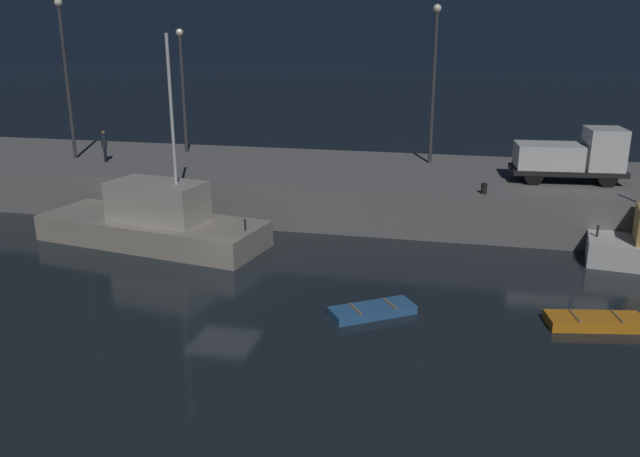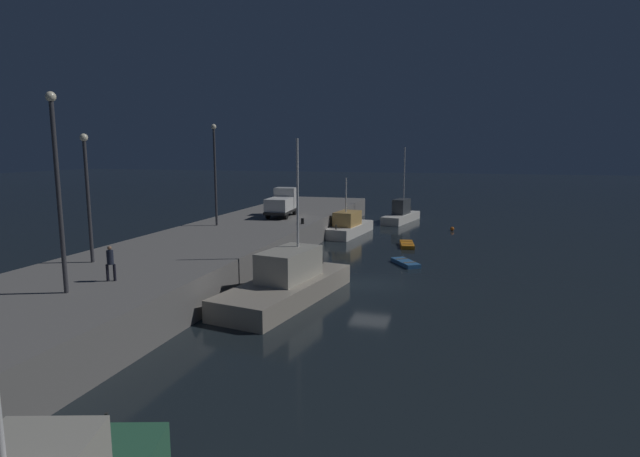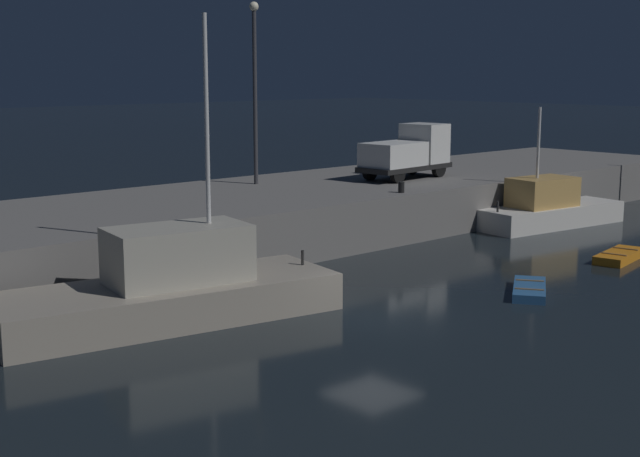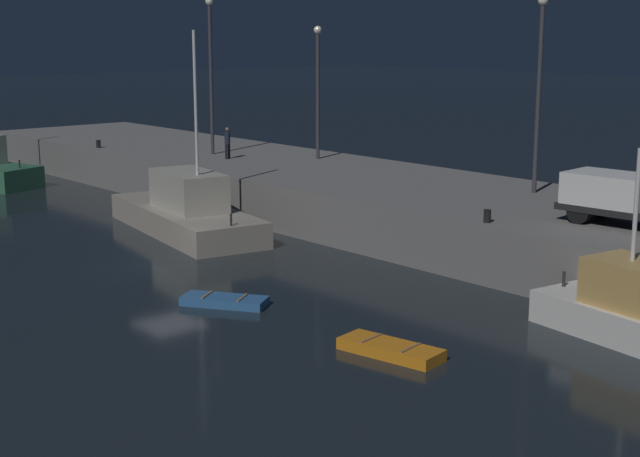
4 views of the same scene
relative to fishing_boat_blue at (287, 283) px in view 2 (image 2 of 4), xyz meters
The scene contains 14 objects.
ground_plane 6.33m from the fishing_boat_blue, 40.17° to the right, with size 320.00×320.00×0.00m, color black.
pier_quay 9.53m from the fishing_boat_blue, 59.91° to the left, with size 68.44×10.39×2.21m.
fishing_boat_blue is the anchor object (origin of this frame).
fishing_boat_white 22.84m from the fishing_boat_blue, ahead, with size 8.42×3.45×5.85m.
fishing_boat_orange 33.87m from the fishing_boat_blue, ahead, with size 8.21×3.86×8.90m.
dinghy_orange_near 12.25m from the fishing_boat_blue, 27.15° to the right, with size 3.03×2.52×0.34m.
rowboat_white_mid 18.84m from the fishing_boat_blue, 14.99° to the right, with size 3.28×1.67×0.39m.
mooring_buoy_near 29.74m from the fishing_boat_blue, 16.65° to the right, with size 0.42×0.42×0.42m, color orange.
lamp_post_west 13.04m from the fishing_boat_blue, 139.21° to the left, with size 0.44×0.44×8.85m.
lamp_post_east 12.45m from the fishing_boat_blue, 106.05° to the left, with size 0.44×0.44×7.28m.
lamp_post_central 16.94m from the fishing_boat_blue, 42.11° to the left, with size 0.44×0.44×8.50m.
utility_truck 20.29m from the fishing_boat_blue, 21.08° to the left, with size 5.49×2.50×2.68m.
dockworker 9.60m from the fishing_boat_blue, 132.64° to the left, with size 0.43×0.43×1.76m.
bollard_central 15.14m from the fishing_boat_blue, 14.67° to the left, with size 0.28×0.28×0.49m, color black.
Camera 2 is at (-31.30, -5.65, 8.61)m, focal length 28.18 mm.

